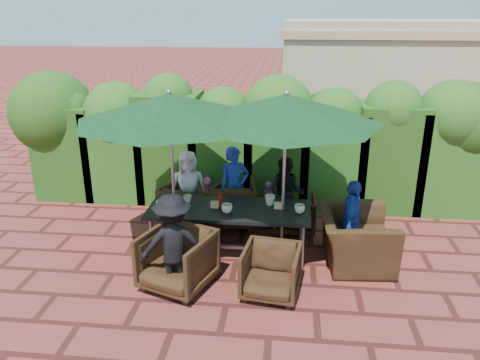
# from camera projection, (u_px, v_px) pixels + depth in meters

# --- Properties ---
(ground) EXTENTS (80.00, 80.00, 0.00)m
(ground) POSITION_uv_depth(u_px,v_px,m) (236.00, 260.00, 6.86)
(ground) COLOR maroon
(ground) RESTS_ON ground
(dining_table) EXTENTS (2.34, 0.90, 0.75)m
(dining_table) POSITION_uv_depth(u_px,v_px,m) (229.00, 213.00, 6.81)
(dining_table) COLOR black
(dining_table) RESTS_ON ground
(umbrella_left) EXTENTS (2.61, 2.61, 2.46)m
(umbrella_left) POSITION_uv_depth(u_px,v_px,m) (169.00, 108.00, 6.33)
(umbrella_left) COLOR gray
(umbrella_left) RESTS_ON ground
(umbrella_right) EXTENTS (2.61, 2.61, 2.46)m
(umbrella_right) POSITION_uv_depth(u_px,v_px,m) (286.00, 109.00, 6.26)
(umbrella_right) COLOR gray
(umbrella_right) RESTS_ON ground
(chair_far_left) EXTENTS (1.02, 0.99, 0.82)m
(chair_far_left) POSITION_uv_depth(u_px,v_px,m) (190.00, 204.00, 7.81)
(chair_far_left) COLOR black
(chair_far_left) RESTS_ON ground
(chair_far_mid) EXTENTS (0.92, 0.88, 0.85)m
(chair_far_mid) POSITION_uv_depth(u_px,v_px,m) (230.00, 201.00, 7.88)
(chair_far_mid) COLOR black
(chair_far_mid) RESTS_ON ground
(chair_far_right) EXTENTS (0.67, 0.63, 0.69)m
(chair_far_right) POSITION_uv_depth(u_px,v_px,m) (294.00, 211.00, 7.68)
(chair_far_right) COLOR black
(chair_far_right) RESTS_ON ground
(chair_near_left) EXTENTS (1.05, 1.02, 0.85)m
(chair_near_left) POSITION_uv_depth(u_px,v_px,m) (177.00, 257.00, 6.09)
(chair_near_left) COLOR black
(chair_near_left) RESTS_ON ground
(chair_near_right) EXTENTS (0.79, 0.75, 0.72)m
(chair_near_right) POSITION_uv_depth(u_px,v_px,m) (271.00, 269.00, 5.93)
(chair_near_right) COLOR black
(chair_near_right) RESTS_ON ground
(chair_end_right) EXTENTS (0.83, 1.21, 1.02)m
(chair_end_right) POSITION_uv_depth(u_px,v_px,m) (356.00, 230.00, 6.65)
(chair_end_right) COLOR black
(chair_end_right) RESTS_ON ground
(adult_far_left) EXTENTS (0.69, 0.49, 1.28)m
(adult_far_left) POSITION_uv_depth(u_px,v_px,m) (188.00, 188.00, 7.86)
(adult_far_left) COLOR silver
(adult_far_left) RESTS_ON ground
(adult_far_mid) EXTENTS (0.62, 0.58, 1.38)m
(adult_far_mid) POSITION_uv_depth(u_px,v_px,m) (234.00, 187.00, 7.74)
(adult_far_mid) COLOR #1B3897
(adult_far_mid) RESTS_ON ground
(adult_far_right) EXTENTS (0.65, 0.46, 1.23)m
(adult_far_right) POSITION_uv_depth(u_px,v_px,m) (286.00, 194.00, 7.67)
(adult_far_right) COLOR black
(adult_far_right) RESTS_ON ground
(adult_near_left) EXTENTS (0.93, 0.61, 1.34)m
(adult_near_left) POSITION_uv_depth(u_px,v_px,m) (174.00, 244.00, 5.92)
(adult_near_left) COLOR black
(adult_near_left) RESTS_ON ground
(adult_end_right) EXTENTS (0.49, 0.78, 1.23)m
(adult_end_right) POSITION_uv_depth(u_px,v_px,m) (351.00, 221.00, 6.68)
(adult_end_right) COLOR #1B3897
(adult_end_right) RESTS_ON ground
(child_left) EXTENTS (0.37, 0.33, 0.84)m
(child_left) POSITION_uv_depth(u_px,v_px,m) (207.00, 201.00, 7.88)
(child_left) COLOR #D34A86
(child_left) RESTS_ON ground
(child_right) EXTENTS (0.33, 0.30, 0.74)m
(child_right) POSITION_uv_depth(u_px,v_px,m) (268.00, 203.00, 7.93)
(child_right) COLOR #7B4596
(child_right) RESTS_ON ground
(pedestrian_a) EXTENTS (1.70, 0.67, 1.80)m
(pedestrian_a) POSITION_uv_depth(u_px,v_px,m) (317.00, 132.00, 10.40)
(pedestrian_a) COLOR #258A2F
(pedestrian_a) RESTS_ON ground
(pedestrian_b) EXTENTS (0.90, 0.63, 1.73)m
(pedestrian_b) POSITION_uv_depth(u_px,v_px,m) (370.00, 134.00, 10.37)
(pedestrian_b) COLOR #D34A86
(pedestrian_b) RESTS_ON ground
(pedestrian_c) EXTENTS (1.20, 0.65, 1.80)m
(pedestrian_c) POSITION_uv_depth(u_px,v_px,m) (421.00, 135.00, 10.12)
(pedestrian_c) COLOR gray
(pedestrian_c) RESTS_ON ground
(cup_a) EXTENTS (0.15, 0.15, 0.12)m
(cup_a) POSITION_uv_depth(u_px,v_px,m) (161.00, 204.00, 6.77)
(cup_a) COLOR beige
(cup_a) RESTS_ON dining_table
(cup_b) EXTENTS (0.13, 0.13, 0.12)m
(cup_b) POSITION_uv_depth(u_px,v_px,m) (187.00, 199.00, 6.95)
(cup_b) COLOR beige
(cup_b) RESTS_ON dining_table
(cup_c) EXTENTS (0.16, 0.16, 0.13)m
(cup_c) POSITION_uv_depth(u_px,v_px,m) (227.00, 208.00, 6.62)
(cup_c) COLOR beige
(cup_c) RESTS_ON dining_table
(cup_d) EXTENTS (0.16, 0.16, 0.15)m
(cup_d) POSITION_uv_depth(u_px,v_px,m) (270.00, 200.00, 6.88)
(cup_d) COLOR beige
(cup_d) RESTS_ON dining_table
(cup_e) EXTENTS (0.15, 0.15, 0.12)m
(cup_e) POSITION_uv_depth(u_px,v_px,m) (300.00, 209.00, 6.62)
(cup_e) COLOR beige
(cup_e) RESTS_ON dining_table
(ketchup_bottle) EXTENTS (0.04, 0.04, 0.17)m
(ketchup_bottle) POSITION_uv_depth(u_px,v_px,m) (220.00, 200.00, 6.84)
(ketchup_bottle) COLOR #B20C0A
(ketchup_bottle) RESTS_ON dining_table
(sauce_bottle) EXTENTS (0.04, 0.04, 0.17)m
(sauce_bottle) POSITION_uv_depth(u_px,v_px,m) (221.00, 200.00, 6.86)
(sauce_bottle) COLOR #4C230C
(sauce_bottle) RESTS_ON dining_table
(serving_tray) EXTENTS (0.35, 0.25, 0.02)m
(serving_tray) POSITION_uv_depth(u_px,v_px,m) (169.00, 211.00, 6.68)
(serving_tray) COLOR #A88051
(serving_tray) RESTS_ON dining_table
(number_block_left) EXTENTS (0.12, 0.06, 0.10)m
(number_block_left) POSITION_uv_depth(u_px,v_px,m) (215.00, 205.00, 6.78)
(number_block_left) COLOR tan
(number_block_left) RESTS_ON dining_table
(number_block_right) EXTENTS (0.12, 0.06, 0.10)m
(number_block_right) POSITION_uv_depth(u_px,v_px,m) (278.00, 205.00, 6.75)
(number_block_right) COLOR tan
(number_block_right) RESTS_ON dining_table
(hedge_wall) EXTENTS (9.10, 1.60, 2.40)m
(hedge_wall) POSITION_uv_depth(u_px,v_px,m) (246.00, 134.00, 8.58)
(hedge_wall) COLOR #13360E
(hedge_wall) RESTS_ON ground
(building) EXTENTS (6.20, 3.08, 3.20)m
(building) POSITION_uv_depth(u_px,v_px,m) (396.00, 83.00, 12.49)
(building) COLOR tan
(building) RESTS_ON ground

